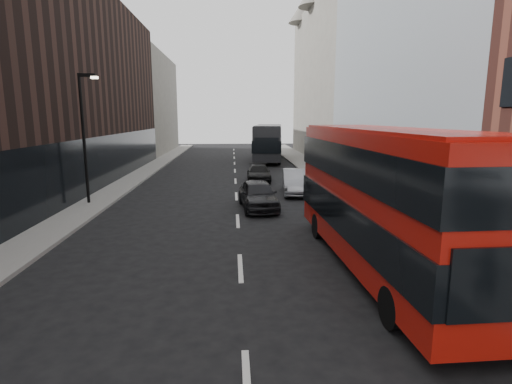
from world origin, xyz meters
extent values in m
cube|color=slate|center=(7.50, 25.00, 0.07)|extent=(3.00, 80.00, 0.15)
cube|color=slate|center=(-8.00, 25.00, 0.07)|extent=(2.00, 80.00, 0.15)
cube|color=#AEB5B9|center=(11.50, 21.00, 10.00)|extent=(5.00, 22.00, 20.00)
cube|color=silver|center=(9.15, 21.00, 1.90)|extent=(0.35, 21.00, 3.80)
cube|color=#69655D|center=(11.50, 44.00, 9.00)|extent=(5.00, 24.00, 18.00)
cone|color=#69655D|center=(9.50, 52.00, 19.50)|extent=(4.00, 4.00, 3.00)
cube|color=black|center=(-11.50, 30.00, 7.00)|extent=(5.00, 24.00, 14.00)
cube|color=#69655D|center=(-11.50, 52.00, 6.50)|extent=(5.00, 20.00, 13.00)
cylinder|color=black|center=(-8.30, 18.00, 3.65)|extent=(0.16, 0.16, 7.00)
cube|color=black|center=(-7.90, 18.00, 7.05)|extent=(0.90, 0.15, 0.18)
cube|color=#FFF2CC|center=(-7.50, 18.00, 6.93)|extent=(0.35, 0.22, 0.12)
cube|color=#AF130A|center=(4.46, 7.59, 2.43)|extent=(2.87, 11.19, 4.04)
cube|color=black|center=(4.46, 7.59, 1.77)|extent=(2.99, 11.24, 1.11)
cube|color=black|center=(4.46, 7.59, 3.49)|extent=(2.99, 11.24, 1.11)
cube|color=black|center=(4.63, 2.00, 1.92)|extent=(2.15, 0.15, 1.41)
cube|color=black|center=(4.29, 13.17, 1.92)|extent=(2.15, 0.15, 1.41)
cube|color=#AF130A|center=(4.46, 7.59, 4.48)|extent=(2.75, 10.74, 0.12)
cylinder|color=black|center=(3.24, 11.11, 0.51)|extent=(0.33, 1.02, 1.01)
cylinder|color=black|center=(5.46, 11.18, 0.51)|extent=(0.33, 1.02, 1.01)
cylinder|color=black|center=(3.46, 4.00, 0.51)|extent=(0.33, 1.02, 1.01)
cylinder|color=black|center=(5.68, 4.07, 0.51)|extent=(0.33, 1.02, 1.01)
cube|color=black|center=(3.86, 40.53, 2.18)|extent=(4.27, 12.53, 3.46)
cube|color=black|center=(3.86, 40.53, 1.95)|extent=(4.40, 12.59, 1.23)
cube|color=black|center=(3.11, 34.41, 2.12)|extent=(2.36, 0.37, 1.56)
cube|color=black|center=(4.62, 46.66, 2.12)|extent=(2.36, 0.37, 1.56)
cube|color=black|center=(3.86, 40.53, 3.94)|extent=(4.10, 12.03, 0.12)
cylinder|color=black|center=(3.11, 44.59, 0.56)|extent=(0.47, 1.15, 1.12)
cylinder|color=black|center=(5.58, 44.28, 0.56)|extent=(0.47, 1.15, 1.12)
cylinder|color=black|center=(2.15, 36.79, 0.56)|extent=(0.47, 1.15, 1.12)
cylinder|color=black|center=(4.62, 36.48, 0.56)|extent=(0.47, 1.15, 1.12)
imported|color=black|center=(1.13, 16.53, 0.77)|extent=(2.20, 4.67, 1.54)
imported|color=gray|center=(3.85, 20.76, 0.77)|extent=(2.06, 4.82, 1.54)
imported|color=black|center=(1.79, 25.86, 0.63)|extent=(1.87, 4.37, 1.25)
camera|label=1|loc=(-0.22, -4.41, 4.87)|focal=28.00mm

